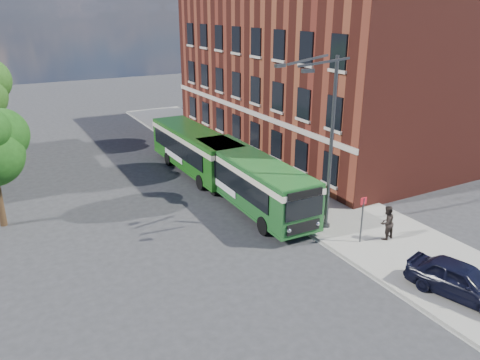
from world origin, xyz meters
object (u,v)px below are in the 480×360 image
street_lamp (326,143)px  bus_front (251,177)px  bus_rear (195,147)px  parked_car (461,280)px

street_lamp → bus_front: street_lamp is taller
street_lamp → bus_rear: street_lamp is taller
bus_front → parked_car: bus_front is taller
bus_front → bus_rear: (-0.36, 7.22, -0.00)m
parked_car → bus_front: bearing=86.7°
bus_rear → bus_front: bearing=-87.2°
bus_rear → parked_car: bearing=-81.0°
bus_front → bus_rear: 7.23m
street_lamp → parked_car: street_lamp is taller
bus_rear → parked_car: size_ratio=2.49×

